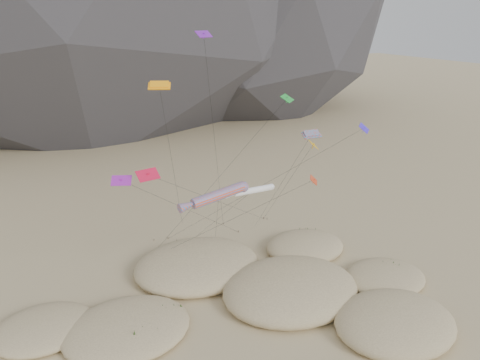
{
  "coord_description": "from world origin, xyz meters",
  "views": [
    {
      "loc": [
        -21.93,
        -32.87,
        30.63
      ],
      "look_at": [
        1.75,
        12.0,
        12.29
      ],
      "focal_mm": 35.0,
      "sensor_mm": 36.0,
      "label": 1
    }
  ],
  "objects": [
    {
      "name": "ground",
      "position": [
        0.0,
        0.0,
        0.0
      ],
      "size": [
        500.0,
        500.0,
        0.0
      ],
      "primitive_type": "plane",
      "color": "#CCB789",
      "rests_on": "ground"
    },
    {
      "name": "dune_grass",
      "position": [
        -1.18,
        2.79,
        0.82
      ],
      "size": [
        43.89,
        28.51,
        1.48
      ],
      "color": "black",
      "rests_on": "ground"
    },
    {
      "name": "white_tube_kite",
      "position": [
        2.57,
        10.79,
        11.22
      ],
      "size": [
        5.88,
        13.57,
        11.82
      ],
      "color": "white",
      "rests_on": "ground"
    },
    {
      "name": "multi_parafoil",
      "position": [
        9.03,
        8.69,
        17.44
      ],
      "size": [
        2.3,
        14.88,
        18.11
      ],
      "color": "red",
      "rests_on": "ground"
    },
    {
      "name": "dunes",
      "position": [
        -1.42,
        4.29,
        0.72
      ],
      "size": [
        47.71,
        36.35,
        3.87
      ],
      "color": "#CCB789",
      "rests_on": "ground"
    },
    {
      "name": "kite_stakes",
      "position": [
        2.56,
        23.82,
        0.15
      ],
      "size": [
        20.45,
        5.3,
        0.3
      ],
      "color": "#3F2D1E",
      "rests_on": "ground"
    },
    {
      "name": "rainbow_tube_kite",
      "position": [
        -2.6,
        9.12,
        12.15
      ],
      "size": [
        10.23,
        14.08,
        13.11
      ],
      "color": "#FB4C1A",
      "rests_on": "ground"
    },
    {
      "name": "delta_kites",
      "position": [
        2.22,
        10.69,
        17.18
      ],
      "size": [
        27.97,
        21.49,
        28.74
      ],
      "color": "#391CEE",
      "rests_on": "ground"
    },
    {
      "name": "orange_parafoil",
      "position": [
        -6.34,
        14.72,
        23.02
      ],
      "size": [
        8.36,
        15.31,
        23.82
      ],
      "color": "orange",
      "rests_on": "ground"
    }
  ]
}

